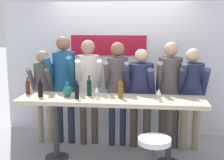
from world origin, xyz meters
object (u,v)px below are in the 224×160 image
wine_glass_1 (159,92)px  person_left (64,78)px  tasting_table (111,107)px  person_far_right (191,89)px  bar_stool (154,155)px  person_far_left (44,86)px  person_center_right (141,88)px  wine_bottle_1 (89,87)px  person_right (170,84)px  person_center (117,82)px  decorative_vase (67,91)px  wine_bottle_0 (77,90)px  wine_glass_0 (97,90)px  person_center_left (88,80)px  wine_bottle_3 (121,89)px  wine_bottle_4 (28,86)px  wine_bottle_2 (40,88)px

wine_glass_1 → person_left: bearing=155.4°
tasting_table → person_far_right: (1.22, 0.57, 0.18)m
bar_stool → person_far_left: bearing=144.7°
person_center_right → wine_bottle_1: size_ratio=5.38×
person_right → wine_glass_1: bearing=-106.0°
bar_stool → wine_bottle_1: (-0.97, 0.80, 0.68)m
person_center → decorative_vase: 0.92m
bar_stool → wine_bottle_0: bearing=151.3°
person_far_left → decorative_vase: bearing=-48.7°
person_right → decorative_vase: person_right is taller
person_far_left → wine_bottle_1: person_far_left is taller
person_center → wine_glass_0: (-0.24, -0.65, 0.01)m
decorative_vase → person_center_left: bearing=72.3°
wine_glass_0 → person_center_right: bearing=44.0°
wine_bottle_0 → wine_bottle_3: (0.62, 0.10, 0.02)m
person_left → person_far_right: person_left is taller
person_far_right → wine_bottle_4: person_far_right is taller
wine_bottle_0 → wine_glass_1: size_ratio=1.50×
person_far_right → wine_bottle_1: person_far_right is taller
person_center_left → tasting_table: bearing=-65.9°
person_right → person_far_right: size_ratio=1.06×
wine_bottle_1 → person_left: bearing=135.2°
person_far_right → wine_glass_1: bearing=-130.4°
wine_glass_0 → decorative_vase: bearing=175.0°
wine_glass_1 → person_center_left: bearing=148.2°
wine_bottle_3 → decorative_vase: wine_bottle_3 is taller
wine_bottle_2 → wine_glass_0: (0.85, -0.00, -0.00)m
wine_bottle_3 → wine_glass_1: bearing=-10.1°
wine_bottle_4 → wine_bottle_2: bearing=-29.7°
tasting_table → wine_bottle_3: wine_bottle_3 is taller
person_center_right → wine_bottle_3: person_center_right is taller
wine_bottle_1 → decorative_vase: bearing=-161.5°
wine_bottle_2 → wine_bottle_3: wine_bottle_3 is taller
wine_bottle_4 → decorative_vase: size_ratio=1.19×
tasting_table → wine_glass_0: wine_glass_0 is taller
person_far_left → person_center_left: bearing=-0.7°
person_right → wine_bottle_3: bearing=-140.8°
person_far_left → wine_bottle_1: (0.88, -0.50, 0.12)m
person_far_left → person_center: 1.26m
person_far_left → wine_bottle_0: bearing=-45.4°
person_center_right → wine_glass_1: size_ratio=9.29×
bar_stool → person_left: size_ratio=0.35×
wine_glass_0 → decorative_vase: (-0.45, 0.04, -0.04)m
wine_bottle_0 → decorative_vase: size_ratio=1.21×
wine_bottle_4 → wine_glass_1: (1.98, -0.19, 0.00)m
tasting_table → wine_bottle_1: wine_bottle_1 is taller
person_center_right → wine_glass_1: (0.27, -0.65, 0.09)m
person_center_right → wine_glass_1: person_center_right is taller
wine_glass_1 → decorative_vase: decorative_vase is taller
person_left → wine_bottle_1: person_left is taller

